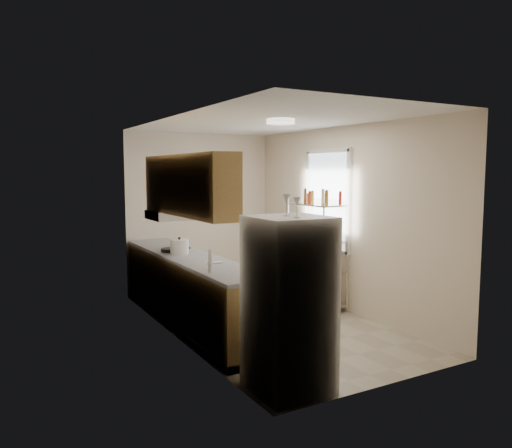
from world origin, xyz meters
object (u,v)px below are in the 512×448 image
at_px(refrigerator, 289,304).
at_px(rice_cooker, 179,247).
at_px(frying_pan_large, 171,250).
at_px(espresso_machine, 311,226).
at_px(cutting_board, 312,238).

distance_m(refrigerator, rice_cooker, 2.45).
height_order(frying_pan_large, espresso_machine, espresso_machine).
bearing_deg(refrigerator, rice_cooker, 92.52).
relative_size(refrigerator, rice_cooker, 6.63).
height_order(refrigerator, espresso_machine, refrigerator).
xyz_separation_m(frying_pan_large, cutting_board, (1.93, -0.55, 0.11)).
bearing_deg(rice_cooker, cutting_board, -9.01).
height_order(refrigerator, frying_pan_large, refrigerator).
bearing_deg(rice_cooker, refrigerator, -87.48).
relative_size(refrigerator, espresso_machine, 5.90).
bearing_deg(espresso_machine, rice_cooker, 165.96).
relative_size(frying_pan_large, cutting_board, 0.53).
relative_size(refrigerator, cutting_board, 3.23).
relative_size(rice_cooker, cutting_board, 0.49).
bearing_deg(rice_cooker, frying_pan_large, 97.98).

